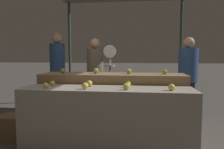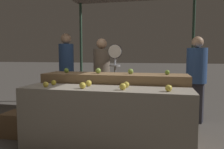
{
  "view_description": "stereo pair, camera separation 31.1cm",
  "coord_description": "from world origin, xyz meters",
  "px_view_note": "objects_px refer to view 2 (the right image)",
  "views": [
    {
      "loc": [
        0.41,
        -2.77,
        1.29
      ],
      "look_at": [
        0.03,
        0.3,
        1.0
      ],
      "focal_mm": 35.0,
      "sensor_mm": 36.0,
      "label": 1
    },
    {
      "loc": [
        0.71,
        -2.72,
        1.29
      ],
      "look_at": [
        0.03,
        0.3,
        1.0
      ],
      "focal_mm": 35.0,
      "sensor_mm": 36.0,
      "label": 2
    }
  ],
  "objects_px": {
    "person_customer_left": "(66,66)",
    "produce_scale": "(115,67)",
    "person_vendor_at_scale": "(102,72)",
    "person_customer_right": "(196,74)",
    "wooden_crate_side": "(17,124)"
  },
  "relations": [
    {
      "from": "person_customer_right",
      "to": "wooden_crate_side",
      "type": "distance_m",
      "value": 3.26
    },
    {
      "from": "person_customer_left",
      "to": "person_customer_right",
      "type": "distance_m",
      "value": 2.71
    },
    {
      "from": "produce_scale",
      "to": "person_customer_right",
      "type": "relative_size",
      "value": 0.91
    },
    {
      "from": "person_customer_left",
      "to": "person_customer_right",
      "type": "height_order",
      "value": "person_customer_left"
    },
    {
      "from": "person_customer_left",
      "to": "wooden_crate_side",
      "type": "relative_size",
      "value": 4.7
    },
    {
      "from": "person_vendor_at_scale",
      "to": "person_customer_left",
      "type": "xyz_separation_m",
      "value": [
        -0.88,
        0.25,
        0.09
      ]
    },
    {
      "from": "person_customer_right",
      "to": "produce_scale",
      "type": "bearing_deg",
      "value": 34.47
    },
    {
      "from": "person_customer_right",
      "to": "wooden_crate_side",
      "type": "relative_size",
      "value": 4.36
    },
    {
      "from": "produce_scale",
      "to": "person_customer_left",
      "type": "relative_size",
      "value": 0.84
    },
    {
      "from": "person_vendor_at_scale",
      "to": "person_customer_left",
      "type": "bearing_deg",
      "value": 4.02
    },
    {
      "from": "person_customer_right",
      "to": "wooden_crate_side",
      "type": "bearing_deg",
      "value": 44.73
    },
    {
      "from": "person_customer_left",
      "to": "produce_scale",
      "type": "bearing_deg",
      "value": 164.88
    },
    {
      "from": "person_customer_right",
      "to": "person_vendor_at_scale",
      "type": "bearing_deg",
      "value": 21.32
    },
    {
      "from": "produce_scale",
      "to": "person_customer_left",
      "type": "distance_m",
      "value": 1.36
    },
    {
      "from": "person_vendor_at_scale",
      "to": "person_customer_right",
      "type": "height_order",
      "value": "person_customer_right"
    }
  ]
}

